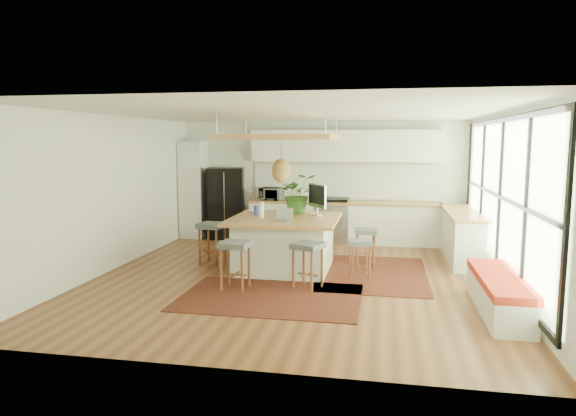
% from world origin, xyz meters
% --- Properties ---
extents(floor, '(7.00, 7.00, 0.00)m').
position_xyz_m(floor, '(0.00, 0.00, 0.00)').
color(floor, '#5C2F1A').
rests_on(floor, ground).
extents(ceiling, '(7.00, 7.00, 0.00)m').
position_xyz_m(ceiling, '(0.00, 0.00, 2.70)').
color(ceiling, white).
rests_on(ceiling, ground).
extents(wall_back, '(6.50, 0.00, 6.50)m').
position_xyz_m(wall_back, '(0.00, 3.50, 1.35)').
color(wall_back, white).
rests_on(wall_back, ground).
extents(wall_front, '(6.50, 0.00, 6.50)m').
position_xyz_m(wall_front, '(0.00, -3.50, 1.35)').
color(wall_front, white).
rests_on(wall_front, ground).
extents(wall_left, '(0.00, 7.00, 7.00)m').
position_xyz_m(wall_left, '(-3.25, 0.00, 1.35)').
color(wall_left, white).
rests_on(wall_left, ground).
extents(wall_right, '(0.00, 7.00, 7.00)m').
position_xyz_m(wall_right, '(3.25, 0.00, 1.35)').
color(wall_right, white).
rests_on(wall_right, ground).
extents(window_wall, '(0.10, 6.20, 2.60)m').
position_xyz_m(window_wall, '(3.22, 0.00, 1.40)').
color(window_wall, black).
rests_on(window_wall, wall_right).
extents(pantry, '(0.55, 0.60, 2.25)m').
position_xyz_m(pantry, '(-2.95, 3.18, 1.12)').
color(pantry, silver).
rests_on(pantry, floor).
extents(back_counter_base, '(4.20, 0.60, 0.88)m').
position_xyz_m(back_counter_base, '(0.55, 3.18, 0.44)').
color(back_counter_base, silver).
rests_on(back_counter_base, floor).
extents(back_counter_top, '(4.24, 0.64, 0.05)m').
position_xyz_m(back_counter_top, '(0.55, 3.18, 0.90)').
color(back_counter_top, '#A36639').
rests_on(back_counter_top, back_counter_base).
extents(backsplash, '(4.20, 0.02, 0.80)m').
position_xyz_m(backsplash, '(0.55, 3.48, 1.35)').
color(backsplash, white).
rests_on(backsplash, wall_back).
extents(upper_cabinets, '(4.20, 0.34, 0.70)m').
position_xyz_m(upper_cabinets, '(0.55, 3.32, 2.15)').
color(upper_cabinets, silver).
rests_on(upper_cabinets, wall_back).
extents(range, '(0.76, 0.62, 1.00)m').
position_xyz_m(range, '(0.30, 3.18, 0.50)').
color(range, '#A5A5AA').
rests_on(range, floor).
extents(right_counter_base, '(0.60, 2.50, 0.88)m').
position_xyz_m(right_counter_base, '(2.93, 2.00, 0.44)').
color(right_counter_base, silver).
rests_on(right_counter_base, floor).
extents(right_counter_top, '(0.64, 2.54, 0.05)m').
position_xyz_m(right_counter_top, '(2.93, 2.00, 0.90)').
color(right_counter_top, '#A36639').
rests_on(right_counter_top, right_counter_base).
extents(window_bench, '(0.52, 2.00, 0.50)m').
position_xyz_m(window_bench, '(2.95, -1.20, 0.25)').
color(window_bench, silver).
rests_on(window_bench, floor).
extents(ceiling_panel, '(1.86, 1.86, 0.80)m').
position_xyz_m(ceiling_panel, '(-0.30, 0.40, 2.05)').
color(ceiling_panel, '#A36639').
rests_on(ceiling_panel, ceiling).
extents(rug_near, '(2.60, 1.80, 0.01)m').
position_xyz_m(rug_near, '(-0.15, -1.12, 0.01)').
color(rug_near, black).
rests_on(rug_near, floor).
extents(rug_right, '(1.80, 2.60, 0.01)m').
position_xyz_m(rug_right, '(1.28, 0.51, 0.01)').
color(rug_right, black).
rests_on(rug_right, floor).
extents(fridge, '(0.92, 0.78, 1.65)m').
position_xyz_m(fridge, '(-2.18, 3.20, 0.93)').
color(fridge, black).
rests_on(fridge, floor).
extents(island, '(1.85, 1.85, 0.93)m').
position_xyz_m(island, '(-0.26, 0.54, 0.47)').
color(island, '#A36639').
rests_on(island, floor).
extents(stool_near_left, '(0.46, 0.46, 0.74)m').
position_xyz_m(stool_near_left, '(-0.77, -0.81, 0.35)').
color(stool_near_left, '#484D50').
rests_on(stool_near_left, floor).
extents(stool_near_right, '(0.54, 0.54, 0.71)m').
position_xyz_m(stool_near_right, '(0.31, -0.57, 0.35)').
color(stool_near_right, '#484D50').
rests_on(stool_near_right, floor).
extents(stool_right_front, '(0.44, 0.44, 0.63)m').
position_xyz_m(stool_right_front, '(1.06, 0.21, 0.35)').
color(stool_right_front, '#484D50').
rests_on(stool_right_front, floor).
extents(stool_right_back, '(0.43, 0.43, 0.66)m').
position_xyz_m(stool_right_back, '(1.12, 1.13, 0.35)').
color(stool_right_back, '#484D50').
rests_on(stool_right_back, floor).
extents(stool_left_side, '(0.52, 0.52, 0.76)m').
position_xyz_m(stool_left_side, '(-1.65, 0.67, 0.35)').
color(stool_left_side, '#484D50').
rests_on(stool_left_side, floor).
extents(laptop, '(0.40, 0.41, 0.23)m').
position_xyz_m(laptop, '(-0.23, 0.09, 1.05)').
color(laptop, '#A5A5AA').
rests_on(laptop, island).
extents(monitor, '(0.54, 0.63, 0.57)m').
position_xyz_m(monitor, '(0.26, 0.88, 1.19)').
color(monitor, '#A5A5AA').
rests_on(monitor, island).
extents(microwave, '(0.55, 0.36, 0.34)m').
position_xyz_m(microwave, '(-1.07, 3.13, 1.10)').
color(microwave, '#A5A5AA').
rests_on(microwave, back_counter_top).
extents(island_plant, '(0.92, 0.95, 0.57)m').
position_xyz_m(island_plant, '(-0.13, 1.13, 1.21)').
color(island_plant, '#1E4C19').
rests_on(island_plant, island).
extents(island_bowl, '(0.27, 0.27, 0.05)m').
position_xyz_m(island_bowl, '(-0.94, 0.98, 0.96)').
color(island_bowl, silver).
rests_on(island_bowl, island).
extents(island_bottle_0, '(0.07, 0.07, 0.19)m').
position_xyz_m(island_bottle_0, '(-0.81, 0.64, 1.03)').
color(island_bottle_0, '#2C38B0').
rests_on(island_bottle_0, island).
extents(island_bottle_1, '(0.07, 0.07, 0.19)m').
position_xyz_m(island_bottle_1, '(-0.66, 0.39, 1.03)').
color(island_bottle_1, white).
rests_on(island_bottle_1, island).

